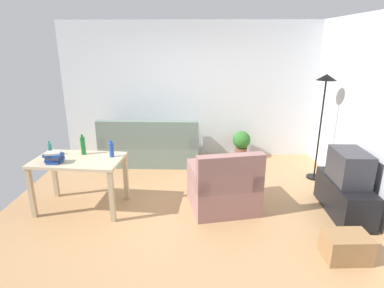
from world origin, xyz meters
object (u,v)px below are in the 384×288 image
tv_stand (344,197)px  torchiere_lamp (324,99)px  potted_plant (241,143)px  tv (350,167)px  bottle_green (83,145)px  armchair (224,188)px  storage_box (346,247)px  bottle_tall (50,149)px  couch (151,148)px  desk (79,166)px  book_stack (54,157)px  bottle_blue (111,150)px

tv_stand → torchiere_lamp: size_ratio=0.61×
potted_plant → torchiere_lamp: bearing=-39.4°
tv → bottle_green: 3.71m
tv_stand → armchair: 1.68m
armchair → storage_box: bearing=127.5°
tv_stand → bottle_tall: bearing=87.7°
couch → bottle_tall: (-1.16, -1.69, 0.54)m
tv_stand → torchiere_lamp: 1.68m
armchair → storage_box: armchair is taller
desk → couch: bearing=72.7°
tv_stand → storage_box: 1.08m
torchiere_lamp → potted_plant: 1.87m
desk → armchair: armchair is taller
desk → torchiere_lamp: bearing=21.6°
couch → potted_plant: 1.84m
tv_stand → potted_plant: potted_plant is taller
tv → book_stack: size_ratio=2.31×
tv → bottle_green: bearing=86.7°
couch → bottle_green: bearing=67.0°
storage_box → bottle_tall: (-3.77, 1.17, 0.70)m
desk → storage_box: 3.52m
couch → armchair: (1.32, -1.78, 0.01)m
bottle_blue → torchiere_lamp: bearing=18.2°
tv_stand → bottle_tall: (-4.15, 0.16, 0.61)m
armchair → book_stack: armchair is taller
book_stack → couch: bearing=63.9°
couch → tv: same height
torchiere_lamp → desk: (-3.71, -1.17, -0.76)m
tv → armchair: 1.72m
potted_plant → bottle_green: 3.23m
bottle_tall → torchiere_lamp: bearing=14.0°
tv_stand → potted_plant: bearing=28.6°
tv → torchiere_lamp: torchiere_lamp is taller
armchair → tv_stand: bearing=165.0°
armchair → bottle_blue: 1.68m
bottle_blue → couch: bearing=81.4°
couch → storage_box: bearing=132.4°
potted_plant → bottle_tall: bottle_tall is taller
tv → torchiere_lamp: bearing=0.2°
bottle_tall → couch: bearing=55.6°
bottle_green → book_stack: bottle_green is taller
desk → bottle_green: (0.02, 0.19, 0.24)m
bottle_green → desk: bearing=-95.3°
tv → torchiere_lamp: (-0.00, 1.20, 0.71)m
tv_stand → bottle_tall: 4.20m
potted_plant → bottle_tall: size_ratio=2.67×
couch → storage_box: size_ratio=3.92×
torchiere_lamp → bottle_blue: size_ratio=7.47×
tv_stand → bottle_blue: size_ratio=4.54×
torchiere_lamp → tv: bearing=-89.8°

